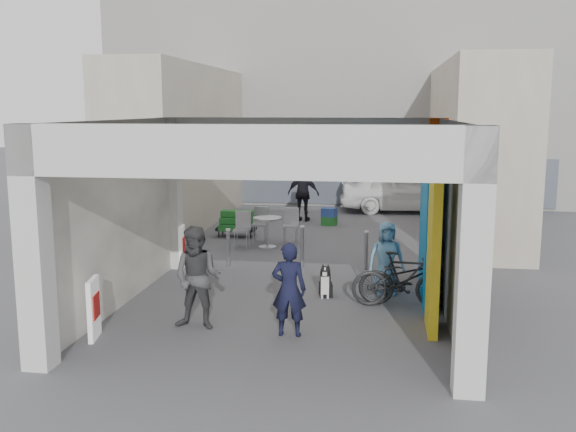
% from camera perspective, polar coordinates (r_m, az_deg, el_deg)
% --- Properties ---
extents(ground, '(90.00, 90.00, 0.00)m').
position_cam_1_polar(ground, '(12.87, -0.13, -7.18)').
color(ground, '#4E4E53').
rests_on(ground, ground).
extents(arcade_canopy, '(6.40, 6.45, 6.40)m').
position_cam_1_polar(arcade_canopy, '(11.52, 1.92, 2.56)').
color(arcade_canopy, '#B6B6B1').
rests_on(arcade_canopy, ground).
extents(far_building, '(18.00, 4.08, 8.00)m').
position_cam_1_polar(far_building, '(26.24, 4.45, 10.15)').
color(far_building, white).
rests_on(far_building, ground).
extents(plaza_bldg_left, '(2.00, 9.00, 5.00)m').
position_cam_1_polar(plaza_bldg_left, '(20.71, -9.48, 6.09)').
color(plaza_bldg_left, '#B7B097').
rests_on(plaza_bldg_left, ground).
extents(plaza_bldg_right, '(2.00, 9.00, 5.00)m').
position_cam_1_polar(plaza_bldg_right, '(19.90, 16.16, 5.71)').
color(plaza_bldg_right, '#B7B097').
rests_on(plaza_bldg_right, ground).
extents(bollard_left, '(0.09, 0.09, 0.88)m').
position_cam_1_polar(bollard_left, '(15.24, -5.33, -2.85)').
color(bollard_left, gray).
rests_on(bollard_left, ground).
extents(bollard_center, '(0.09, 0.09, 0.95)m').
position_cam_1_polar(bollard_center, '(15.18, 1.27, -2.72)').
color(bollard_center, gray).
rests_on(bollard_center, ground).
extents(bollard_right, '(0.09, 0.09, 0.89)m').
position_cam_1_polar(bollard_right, '(14.99, 6.97, -3.08)').
color(bollard_right, gray).
rests_on(bollard_right, ground).
extents(advert_board_near, '(0.19, 0.56, 1.00)m').
position_cam_1_polar(advert_board_near, '(10.94, -16.87, -7.86)').
color(advert_board_near, white).
rests_on(advert_board_near, ground).
extents(advert_board_far, '(0.18, 0.56, 1.00)m').
position_cam_1_polar(advert_board_far, '(15.15, -9.39, -2.76)').
color(advert_board_far, white).
rests_on(advert_board_far, ground).
extents(cafe_set, '(1.62, 1.31, 0.98)m').
position_cam_1_polar(cafe_set, '(17.59, -2.07, -1.46)').
color(cafe_set, '#A0A0A5').
rests_on(cafe_set, ground).
extents(produce_stand, '(1.13, 0.61, 0.74)m').
position_cam_1_polar(produce_stand, '(18.77, -4.61, -0.94)').
color(produce_stand, black).
rests_on(produce_stand, ground).
extents(crate_stack, '(0.52, 0.45, 0.56)m').
position_cam_1_polar(crate_stack, '(20.57, 3.68, -0.05)').
color(crate_stack, '#1A5C1B').
rests_on(crate_stack, ground).
extents(border_collie, '(0.25, 0.49, 0.68)m').
position_cam_1_polar(border_collie, '(12.80, 3.36, -6.03)').
color(border_collie, black).
rests_on(border_collie, ground).
extents(man_with_dog, '(0.57, 0.38, 1.57)m').
position_cam_1_polar(man_with_dog, '(10.54, 0.09, -6.54)').
color(man_with_dog, black).
rests_on(man_with_dog, ground).
extents(man_back_turned, '(0.89, 0.72, 1.76)m').
position_cam_1_polar(man_back_turned, '(10.96, -8.03, -5.48)').
color(man_back_turned, '#3A3B3D').
rests_on(man_back_turned, ground).
extents(man_elderly, '(0.80, 0.60, 1.48)m').
position_cam_1_polar(man_elderly, '(13.03, 8.73, -3.72)').
color(man_elderly, '#5F91B9').
rests_on(man_elderly, ground).
extents(man_crates, '(1.14, 0.65, 1.84)m').
position_cam_1_polar(man_crates, '(21.19, 1.37, 2.00)').
color(man_crates, black).
rests_on(man_crates, ground).
extents(bicycle_front, '(2.09, 0.99, 1.06)m').
position_cam_1_polar(bicycle_front, '(12.37, 10.35, -5.48)').
color(bicycle_front, black).
rests_on(bicycle_front, ground).
extents(bicycle_rear, '(1.77, 0.59, 1.05)m').
position_cam_1_polar(bicycle_rear, '(12.32, 10.36, -5.56)').
color(bicycle_rear, black).
rests_on(bicycle_rear, ground).
extents(white_van, '(4.64, 2.15, 1.54)m').
position_cam_1_polar(white_van, '(23.52, 10.21, 2.24)').
color(white_van, white).
rests_on(white_van, ground).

